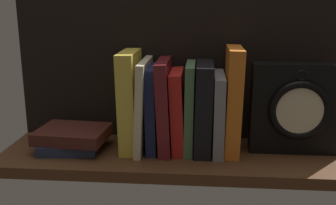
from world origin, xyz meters
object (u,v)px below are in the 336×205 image
object	(u,v)px
book_maroon_dawkins	(165,105)
book_navy_bierce	(153,108)
framed_clock	(297,109)
book_orange_pandolfini	(233,100)
book_cream_twain	(143,105)
book_red_requiem	(178,111)
book_stack_side	(72,138)
book_yellow_seinlanguage	(131,101)
book_green_romantic	(190,107)
book_gray_chess	(218,113)
book_black_skeptic	(204,107)

from	to	relation	value
book_maroon_dawkins	book_navy_bierce	bearing A→B (deg)	180.00
framed_clock	book_orange_pandolfini	bearing A→B (deg)	-179.71
book_cream_twain	book_maroon_dawkins	xyz separation A→B (cm)	(5.05, 0.00, 0.05)
book_red_requiem	book_stack_side	bearing A→B (deg)	-174.60
book_yellow_seinlanguage	book_cream_twain	distance (cm)	3.17
book_cream_twain	book_green_romantic	distance (cm)	10.76
book_stack_side	book_orange_pandolfini	bearing A→B (deg)	3.61
book_orange_pandolfini	framed_clock	world-z (taller)	book_orange_pandolfini
book_red_requiem	book_green_romantic	world-z (taller)	book_green_romantic
book_yellow_seinlanguage	book_gray_chess	bearing A→B (deg)	0.00
book_gray_chess	book_stack_side	xyz separation A→B (cm)	(-33.94, -2.34, -6.32)
book_yellow_seinlanguage	book_black_skeptic	size ratio (longest dim) A/B	1.12
book_maroon_dawkins	book_stack_side	size ratio (longest dim) A/B	1.25
book_cream_twain	book_green_romantic	xyz separation A→B (cm)	(10.76, 0.00, -0.31)
book_gray_chess	book_orange_pandolfini	bearing A→B (deg)	0.00
book_orange_pandolfini	book_yellow_seinlanguage	bearing A→B (deg)	180.00
book_orange_pandolfini	book_green_romantic	bearing A→B (deg)	180.00
framed_clock	book_stack_side	xyz separation A→B (cm)	(-51.53, -2.41, -7.67)
book_red_requiem	book_orange_pandolfini	size ratio (longest dim) A/B	0.77
book_maroon_dawkins	book_red_requiem	bearing A→B (deg)	0.00
book_gray_chess	framed_clock	size ratio (longest dim) A/B	0.87
book_cream_twain	book_gray_chess	world-z (taller)	book_cream_twain
book_black_skeptic	framed_clock	distance (cm)	20.97
book_red_requiem	book_maroon_dawkins	bearing A→B (deg)	180.00
book_green_romantic	book_black_skeptic	world-z (taller)	book_black_skeptic
book_cream_twain	book_stack_side	xyz separation A→B (cm)	(-16.64, -2.34, -7.77)
book_yellow_seinlanguage	book_green_romantic	size ratio (longest dim) A/B	1.13
book_navy_bierce	framed_clock	size ratio (longest dim) A/B	0.95
book_red_requiem	book_green_romantic	distance (cm)	2.82
book_black_skeptic	book_cream_twain	bearing A→B (deg)	180.00
book_yellow_seinlanguage	book_stack_side	xyz separation A→B (cm)	(-13.62, -2.34, -8.75)
book_navy_bierce	book_red_requiem	xyz separation A→B (cm)	(5.80, 0.00, -0.50)
book_red_requiem	framed_clock	distance (cm)	26.84
book_green_romantic	book_gray_chess	world-z (taller)	book_green_romantic
book_green_romantic	book_gray_chess	xyz separation A→B (cm)	(6.54, 0.00, -1.14)
book_red_requiem	book_stack_side	world-z (taller)	book_red_requiem
book_yellow_seinlanguage	book_black_skeptic	bearing A→B (deg)	0.00
book_navy_bierce	book_red_requiem	size ratio (longest dim) A/B	1.05
book_green_romantic	book_stack_side	bearing A→B (deg)	-175.12
book_cream_twain	book_orange_pandolfini	world-z (taller)	book_orange_pandolfini
book_yellow_seinlanguage	book_cream_twain	world-z (taller)	book_yellow_seinlanguage
book_green_romantic	framed_clock	size ratio (longest dim) A/B	0.98
book_orange_pandolfini	book_gray_chess	bearing A→B (deg)	180.00
book_black_skeptic	book_stack_side	bearing A→B (deg)	-175.63
book_cream_twain	book_red_requiem	distance (cm)	8.16
book_maroon_dawkins	book_red_requiem	size ratio (longest dim) A/B	1.13
book_orange_pandolfini	book_stack_side	bearing A→B (deg)	-176.39
book_navy_bierce	book_gray_chess	bearing A→B (deg)	0.00
book_black_skeptic	book_green_romantic	bearing A→B (deg)	180.00
book_gray_chess	book_stack_side	distance (cm)	34.60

